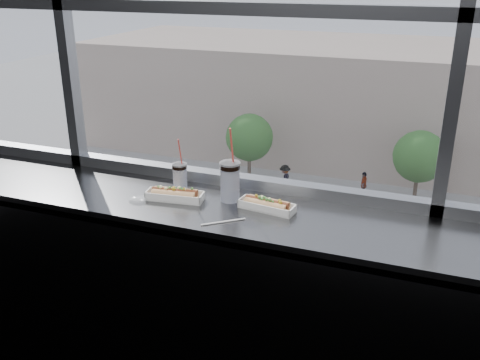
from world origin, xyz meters
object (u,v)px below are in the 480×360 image
(car_near_c, at_px, (404,302))
(pedestrian_a, at_px, (285,177))
(car_near_b, at_px, (197,265))
(car_far_a, at_px, (216,189))
(hotdog_tray_left, at_px, (175,194))
(car_near_a, at_px, (100,246))
(soda_cup_left, at_px, (180,176))
(tree_center, at_px, (419,157))
(tree_left, at_px, (249,138))
(car_far_b, at_px, (408,216))
(loose_straw, at_px, (223,222))
(soda_cup_right, at_px, (230,179))
(pedestrian_b, at_px, (364,182))
(wrapper, at_px, (138,199))
(hotdog_tray_right, at_px, (267,205))

(car_near_c, distance_m, pedestrian_a, 13.80)
(car_near_b, relative_size, car_far_a, 0.90)
(hotdog_tray_left, xyz_separation_m, car_near_a, (-12.83, 16.28, -11.12))
(soda_cup_left, relative_size, tree_center, 0.06)
(tree_left, bearing_deg, car_near_c, -48.52)
(hotdog_tray_left, xyz_separation_m, car_near_c, (0.96, 16.28, -10.94))
(car_far_b, bearing_deg, loose_straw, -178.26)
(soda_cup_right, bearing_deg, soda_cup_left, 177.22)
(car_near_c, bearing_deg, hotdog_tray_left, 175.58)
(car_far_a, bearing_deg, car_near_c, -121.37)
(car_near_c, relative_size, car_far_a, 1.05)
(car_near_b, bearing_deg, soda_cup_left, -161.30)
(car_near_c, relative_size, tree_center, 1.45)
(soda_cup_right, distance_m, car_near_a, 23.65)
(pedestrian_a, relative_size, tree_center, 0.48)
(pedestrian_b, bearing_deg, car_far_a, -60.84)
(car_far_b, xyz_separation_m, pedestrian_a, (-7.59, 3.24, -0.05))
(soda_cup_right, distance_m, pedestrian_b, 30.82)
(car_far_b, distance_m, tree_center, 4.46)
(loose_straw, relative_size, tree_center, 0.04)
(soda_cup_right, distance_m, tree_left, 31.21)
(hotdog_tray_left, relative_size, car_near_a, 0.05)
(wrapper, relative_size, tree_center, 0.02)
(hotdog_tray_right, height_order, car_near_c, hotdog_tray_right)
(car_near_c, height_order, car_near_a, car_near_c)
(car_near_a, bearing_deg, hotdog_tray_right, -146.35)
(soda_cup_left, relative_size, soda_cup_right, 0.76)
(car_near_c, distance_m, tree_left, 16.14)
(car_far_a, xyz_separation_m, pedestrian_b, (7.91, 4.41, -0.10))
(car_near_a, xyz_separation_m, car_far_b, (13.37, 8.00, 0.21))
(wrapper, height_order, car_far_a, wrapper)
(soda_cup_left, height_order, loose_straw, soda_cup_left)
(car_near_c, distance_m, car_near_a, 13.79)
(car_far_b, height_order, pedestrian_a, car_far_b)
(soda_cup_left, height_order, car_near_a, soda_cup_left)
(car_far_a, relative_size, tree_left, 1.37)
(car_near_b, relative_size, car_far_b, 0.84)
(soda_cup_left, relative_size, car_near_c, 0.04)
(wrapper, height_order, tree_center, wrapper)
(car_near_b, distance_m, tree_center, 14.82)
(wrapper, xyz_separation_m, car_near_b, (-7.63, 16.36, -11.08))
(hotdog_tray_right, bearing_deg, car_near_b, 124.41)
(hotdog_tray_right, xyz_separation_m, car_far_a, (-10.75, 24.24, -10.99))
(hotdog_tray_left, relative_size, car_near_b, 0.05)
(loose_straw, xyz_separation_m, pedestrian_a, (-7.37, 27.68, -10.93))
(loose_straw, bearing_deg, soda_cup_right, 65.54)
(soda_cup_right, xyz_separation_m, pedestrian_b, (-2.63, 28.61, -11.18))
(soda_cup_left, xyz_separation_m, tree_center, (0.66, 28.18, -9.00))
(car_near_a, relative_size, car_far_b, 0.82)
(loose_straw, bearing_deg, car_near_a, 89.83)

